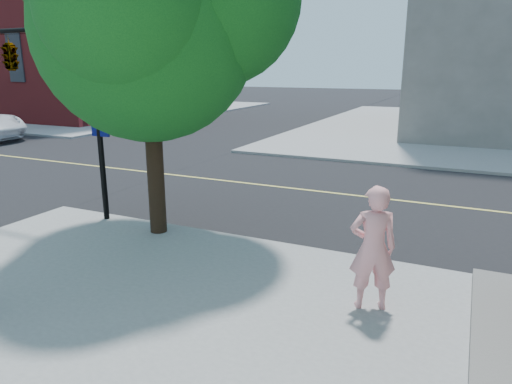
% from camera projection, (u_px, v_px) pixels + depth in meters
% --- Properties ---
extents(ground, '(140.00, 140.00, 0.00)m').
position_uv_depth(ground, '(94.00, 216.00, 11.39)').
color(ground, black).
rests_on(ground, ground).
extents(road_ew, '(140.00, 9.00, 0.01)m').
position_uv_depth(road_ew, '(194.00, 177.00, 15.32)').
color(road_ew, black).
rests_on(road_ew, ground).
extents(sidewalk_nw, '(26.00, 25.00, 0.12)m').
position_uv_depth(sidewalk_nw, '(70.00, 109.00, 39.57)').
color(sidewalk_nw, gray).
rests_on(sidewalk_nw, ground).
extents(church, '(15.20, 12.00, 14.40)m').
position_uv_depth(church, '(54.00, 14.00, 33.43)').
color(church, maroon).
rests_on(church, sidewalk_nw).
extents(man_on_phone, '(0.78, 0.66, 1.83)m').
position_uv_depth(man_on_phone, '(373.00, 248.00, 6.61)').
color(man_on_phone, pink).
rests_on(man_on_phone, sidewalk_se).
extents(street_tree, '(5.33, 4.85, 7.08)m').
position_uv_depth(street_tree, '(151.00, 2.00, 8.76)').
color(street_tree, black).
rests_on(street_tree, sidewalk_se).
extents(signal_pole, '(3.89, 0.44, 4.40)m').
position_uv_depth(signal_pole, '(22.00, 58.00, 10.76)').
color(signal_pole, black).
rests_on(signal_pole, sidewalk_se).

